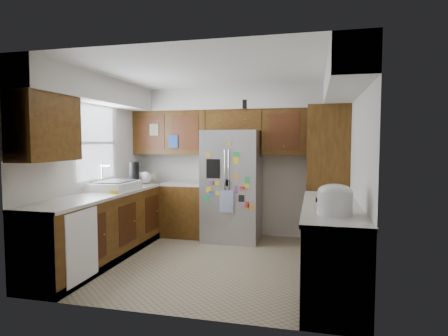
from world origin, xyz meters
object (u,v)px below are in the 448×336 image
Objects in this scene: pantry at (327,177)px; rice_cooker at (335,198)px; paper_towel at (330,202)px; fridge at (232,186)px.

pantry is 2.20m from rice_cooker.
pantry reaches higher than paper_towel.
rice_cooker reaches higher than paper_towel.
paper_towel is at bearing -56.91° from fridge.
fridge is 7.62× the size of paper_towel.
rice_cooker is 0.06m from paper_towel.
rice_cooker is at bearing -90.01° from pantry.
pantry is at bearing 89.99° from rice_cooker.
pantry is 1.19× the size of fridge.
rice_cooker is at bearing -56.42° from fridge.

